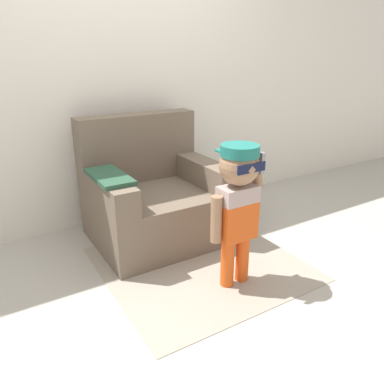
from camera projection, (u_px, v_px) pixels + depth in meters
ground_plane at (159, 251)px, 2.82m from camera, size 10.00×10.00×0.00m
wall_back at (110, 66)px, 2.98m from camera, size 10.00×0.05×2.60m
armchair at (153, 197)px, 2.95m from camera, size 0.99×0.85×0.95m
person_child at (238, 195)px, 2.22m from camera, size 0.37×0.28×0.91m
side_table at (238, 192)px, 3.23m from camera, size 0.28×0.28×0.45m
rug at (200, 263)px, 2.64m from camera, size 1.30×1.27×0.01m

